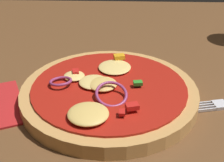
% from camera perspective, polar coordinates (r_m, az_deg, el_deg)
% --- Properties ---
extents(dining_table, '(1.39, 0.88, 0.04)m').
position_cam_1_polar(dining_table, '(0.52, 2.09, -2.77)').
color(dining_table, brown).
rests_on(dining_table, ground).
extents(pizza, '(0.25, 0.25, 0.04)m').
position_cam_1_polar(pizza, '(0.48, -0.20, -2.08)').
color(pizza, tan).
rests_on(pizza, dining_table).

